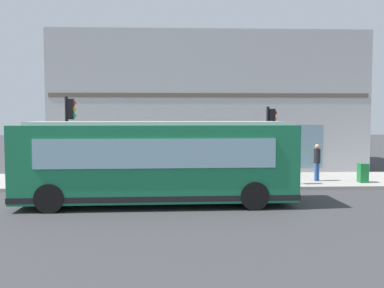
{
  "coord_description": "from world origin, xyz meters",
  "views": [
    {
      "loc": [
        -15.98,
        1.94,
        3.25
      ],
      "look_at": [
        2.22,
        1.22,
        2.08
      ],
      "focal_mm": 40.12,
      "sensor_mm": 36.0,
      "label": 1
    }
  ],
  "objects_px": {
    "city_bus_nearside": "(156,163)",
    "pedestrian_walking_along_curb": "(179,162)",
    "pedestrian_by_light_pole": "(189,161)",
    "traffic_light_near_corner": "(270,130)",
    "traffic_light_down_block": "(70,124)",
    "fire_hydrant": "(202,169)",
    "pedestrian_near_building_entrance": "(317,160)",
    "newspaper_vending_box": "(363,173)",
    "pedestrian_near_hydrant": "(244,156)"
  },
  "relations": [
    {
      "from": "traffic_light_down_block",
      "to": "fire_hydrant",
      "type": "bearing_deg",
      "value": -60.57
    },
    {
      "from": "city_bus_nearside",
      "to": "traffic_light_near_corner",
      "type": "xyz_separation_m",
      "value": [
        3.46,
        -5.0,
        1.07
      ]
    },
    {
      "from": "fire_hydrant",
      "to": "newspaper_vending_box",
      "type": "xyz_separation_m",
      "value": [
        -2.7,
        -7.41,
        0.09
      ]
    },
    {
      "from": "fire_hydrant",
      "to": "newspaper_vending_box",
      "type": "height_order",
      "value": "newspaper_vending_box"
    },
    {
      "from": "traffic_light_down_block",
      "to": "city_bus_nearside",
      "type": "bearing_deg",
      "value": -129.69
    },
    {
      "from": "city_bus_nearside",
      "to": "pedestrian_near_building_entrance",
      "type": "relative_size",
      "value": 5.7
    },
    {
      "from": "pedestrian_near_building_entrance",
      "to": "pedestrian_by_light_pole",
      "type": "xyz_separation_m",
      "value": [
        0.31,
        6.16,
        -0.06
      ]
    },
    {
      "from": "fire_hydrant",
      "to": "pedestrian_near_hydrant",
      "type": "height_order",
      "value": "pedestrian_near_hydrant"
    },
    {
      "from": "traffic_light_near_corner",
      "to": "newspaper_vending_box",
      "type": "distance_m",
      "value": 5.0
    },
    {
      "from": "pedestrian_walking_along_curb",
      "to": "pedestrian_near_building_entrance",
      "type": "xyz_separation_m",
      "value": [
        0.46,
        -6.63,
        0.04
      ]
    },
    {
      "from": "pedestrian_walking_along_curb",
      "to": "pedestrian_near_building_entrance",
      "type": "height_order",
      "value": "pedestrian_near_building_entrance"
    },
    {
      "from": "traffic_light_near_corner",
      "to": "pedestrian_near_hydrant",
      "type": "distance_m",
      "value": 3.34
    },
    {
      "from": "city_bus_nearside",
      "to": "pedestrian_by_light_pole",
      "type": "xyz_separation_m",
      "value": [
        4.86,
        -1.36,
        -0.44
      ]
    },
    {
      "from": "traffic_light_near_corner",
      "to": "traffic_light_down_block",
      "type": "relative_size",
      "value": 0.89
    },
    {
      "from": "city_bus_nearside",
      "to": "newspaper_vending_box",
      "type": "relative_size",
      "value": 11.23
    },
    {
      "from": "city_bus_nearside",
      "to": "pedestrian_walking_along_curb",
      "type": "bearing_deg",
      "value": -12.29
    },
    {
      "from": "fire_hydrant",
      "to": "traffic_light_near_corner",
      "type": "bearing_deg",
      "value": -138.34
    },
    {
      "from": "traffic_light_near_corner",
      "to": "pedestrian_by_light_pole",
      "type": "bearing_deg",
      "value": 68.99
    },
    {
      "from": "pedestrian_near_hydrant",
      "to": "pedestrian_walking_along_curb",
      "type": "bearing_deg",
      "value": 123.96
    },
    {
      "from": "traffic_light_near_corner",
      "to": "pedestrian_near_building_entrance",
      "type": "relative_size",
      "value": 2.0
    },
    {
      "from": "newspaper_vending_box",
      "to": "pedestrian_walking_along_curb",
      "type": "bearing_deg",
      "value": 89.33
    },
    {
      "from": "city_bus_nearside",
      "to": "pedestrian_walking_along_curb",
      "type": "height_order",
      "value": "city_bus_nearside"
    },
    {
      "from": "fire_hydrant",
      "to": "pedestrian_walking_along_curb",
      "type": "distance_m",
      "value": 2.94
    },
    {
      "from": "pedestrian_near_hydrant",
      "to": "traffic_light_down_block",
      "type": "bearing_deg",
      "value": 110.77
    },
    {
      "from": "city_bus_nearside",
      "to": "fire_hydrant",
      "type": "bearing_deg",
      "value": -17.64
    },
    {
      "from": "traffic_light_near_corner",
      "to": "fire_hydrant",
      "type": "bearing_deg",
      "value": 41.66
    },
    {
      "from": "fire_hydrant",
      "to": "newspaper_vending_box",
      "type": "bearing_deg",
      "value": -109.98
    },
    {
      "from": "pedestrian_walking_along_curb",
      "to": "pedestrian_near_hydrant",
      "type": "relative_size",
      "value": 0.96
    },
    {
      "from": "traffic_light_down_block",
      "to": "pedestrian_near_hydrant",
      "type": "height_order",
      "value": "traffic_light_down_block"
    },
    {
      "from": "newspaper_vending_box",
      "to": "traffic_light_near_corner",
      "type": "bearing_deg",
      "value": 96.71
    },
    {
      "from": "pedestrian_near_building_entrance",
      "to": "newspaper_vending_box",
      "type": "height_order",
      "value": "pedestrian_near_building_entrance"
    },
    {
      "from": "traffic_light_down_block",
      "to": "pedestrian_near_building_entrance",
      "type": "distance_m",
      "value": 11.66
    },
    {
      "from": "traffic_light_near_corner",
      "to": "pedestrian_walking_along_curb",
      "type": "distance_m",
      "value": 4.42
    },
    {
      "from": "city_bus_nearside",
      "to": "traffic_light_down_block",
      "type": "bearing_deg",
      "value": 50.31
    },
    {
      "from": "traffic_light_near_corner",
      "to": "pedestrian_near_hydrant",
      "type": "xyz_separation_m",
      "value": [
        2.94,
        0.69,
        -1.44
      ]
    },
    {
      "from": "city_bus_nearside",
      "to": "pedestrian_near_hydrant",
      "type": "xyz_separation_m",
      "value": [
        6.39,
        -4.31,
        -0.37
      ]
    },
    {
      "from": "traffic_light_near_corner",
      "to": "traffic_light_down_block",
      "type": "bearing_deg",
      "value": 91.22
    },
    {
      "from": "city_bus_nearside",
      "to": "pedestrian_walking_along_curb",
      "type": "relative_size",
      "value": 5.9
    },
    {
      "from": "pedestrian_walking_along_curb",
      "to": "newspaper_vending_box",
      "type": "distance_m",
      "value": 8.67
    },
    {
      "from": "pedestrian_near_building_entrance",
      "to": "pedestrian_walking_along_curb",
      "type": "bearing_deg",
      "value": 93.94
    },
    {
      "from": "pedestrian_near_hydrant",
      "to": "pedestrian_by_light_pole",
      "type": "relative_size",
      "value": 1.07
    },
    {
      "from": "traffic_light_near_corner",
      "to": "fire_hydrant",
      "type": "height_order",
      "value": "traffic_light_near_corner"
    },
    {
      "from": "pedestrian_walking_along_curb",
      "to": "pedestrian_by_light_pole",
      "type": "height_order",
      "value": "pedestrian_walking_along_curb"
    },
    {
      "from": "fire_hydrant",
      "to": "pedestrian_near_hydrant",
      "type": "bearing_deg",
      "value": -97.71
    },
    {
      "from": "city_bus_nearside",
      "to": "traffic_light_near_corner",
      "type": "relative_size",
      "value": 2.85
    },
    {
      "from": "pedestrian_near_hydrant",
      "to": "pedestrian_by_light_pole",
      "type": "xyz_separation_m",
      "value": [
        -1.54,
        2.95,
        -0.07
      ]
    },
    {
      "from": "fire_hydrant",
      "to": "pedestrian_walking_along_curb",
      "type": "xyz_separation_m",
      "value": [
        -2.59,
        1.23,
        0.63
      ]
    },
    {
      "from": "pedestrian_near_hydrant",
      "to": "traffic_light_near_corner",
      "type": "bearing_deg",
      "value": -166.69
    },
    {
      "from": "fire_hydrant",
      "to": "newspaper_vending_box",
      "type": "distance_m",
      "value": 7.89
    },
    {
      "from": "fire_hydrant",
      "to": "pedestrian_near_building_entrance",
      "type": "relative_size",
      "value": 0.42
    }
  ]
}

